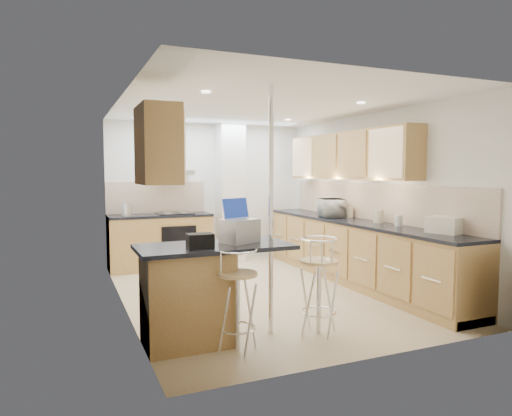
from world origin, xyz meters
name	(u,v)px	position (x,y,z in m)	size (l,w,h in m)	color
ground	(261,292)	(0.00, 0.00, 0.00)	(4.80, 4.80, 0.00)	tan
room_shell	(272,178)	(0.32, 0.38, 1.54)	(3.64, 4.84, 2.51)	white
right_counter	(354,251)	(1.50, 0.00, 0.46)	(0.63, 4.40, 0.92)	#A17C40
back_counter	(160,241)	(-0.95, 2.10, 0.46)	(1.70, 0.63, 0.92)	#A17C40
peninsula	(215,292)	(-1.12, -1.45, 0.48)	(1.47, 0.72, 0.94)	#A17C40
microwave	(332,208)	(1.48, 0.59, 1.06)	(0.52, 0.35, 0.29)	silver
laptop	(240,231)	(-0.86, -1.42, 1.06)	(0.34, 0.25, 0.23)	#A0A3A8
bag	(200,240)	(-1.29, -1.55, 1.00)	(0.24, 0.17, 0.13)	black
bar_stool_near	(237,300)	(-1.01, -1.78, 0.48)	(0.39, 0.39, 0.95)	tan
bar_stool_end	(319,285)	(-0.10, -1.67, 0.49)	(0.40, 0.40, 0.99)	tan
jar_a	(349,212)	(1.69, 0.41, 1.00)	(0.12, 0.12, 0.17)	white
jar_b	(323,209)	(1.68, 1.18, 1.00)	(0.11, 0.11, 0.16)	white
jar_c	(378,216)	(1.64, -0.38, 1.01)	(0.14, 0.14, 0.18)	#B9B794
jar_d	(399,221)	(1.61, -0.82, 0.99)	(0.10, 0.10, 0.15)	silver
bread_bin	(445,225)	(1.65, -1.58, 1.02)	(0.29, 0.37, 0.19)	white
kettle	(127,209)	(-1.50, 2.02, 1.03)	(0.16, 0.16, 0.22)	silver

